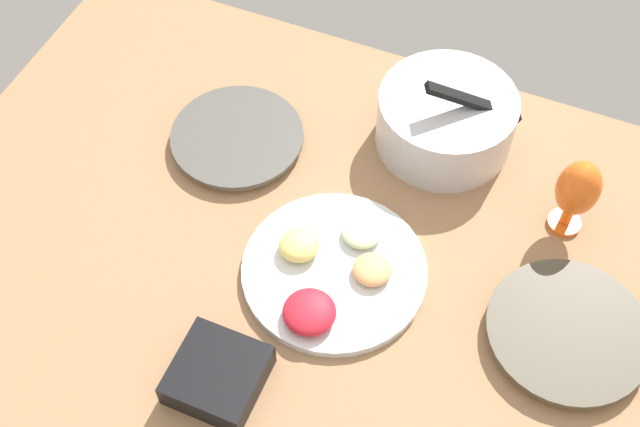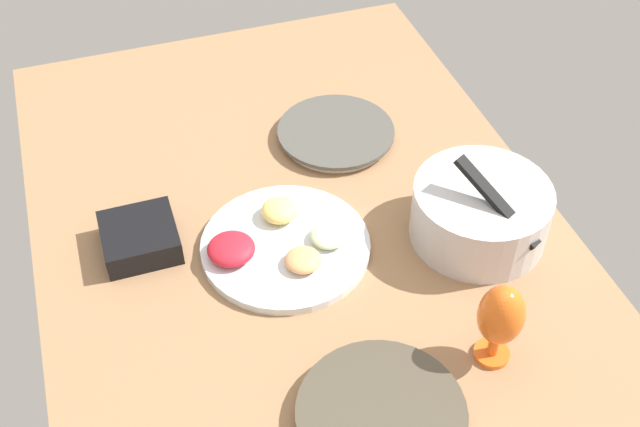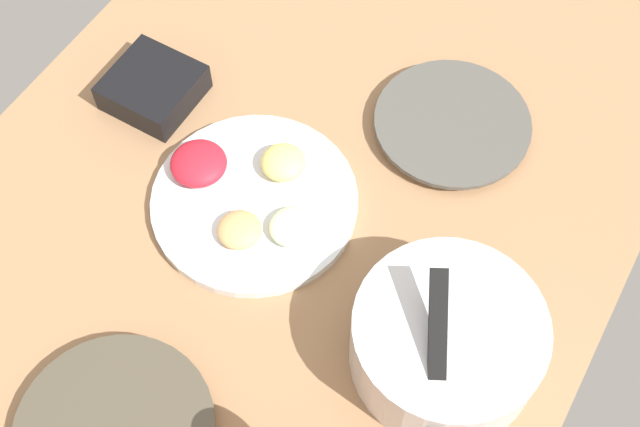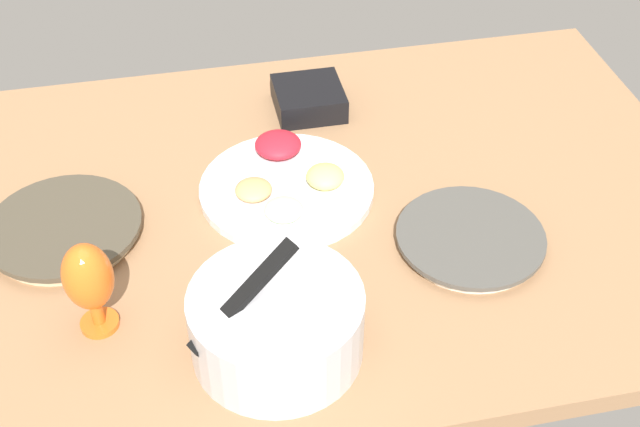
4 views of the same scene
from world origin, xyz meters
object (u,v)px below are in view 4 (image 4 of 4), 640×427
at_px(dinner_plate_right, 64,229).
at_px(fruit_platter, 287,184).
at_px(mixing_bowl, 276,322).
at_px(hurricane_glass_orange, 89,280).
at_px(square_bowl_black, 309,97).
at_px(dinner_plate_left, 470,239).

height_order(dinner_plate_right, fruit_platter, fruit_platter).
bearing_deg(mixing_bowl, hurricane_glass_orange, -21.41).
bearing_deg(hurricane_glass_orange, dinner_plate_right, -75.88).
xyz_separation_m(hurricane_glass_orange, square_bowl_black, (-0.45, -0.53, -0.08)).
xyz_separation_m(dinner_plate_right, fruit_platter, (-0.41, -0.04, 0.00)).
relative_size(fruit_platter, square_bowl_black, 2.32).
relative_size(dinner_plate_right, hurricane_glass_orange, 1.60).
bearing_deg(mixing_bowl, fruit_platter, -102.23).
distance_m(dinner_plate_right, hurricane_glass_orange, 0.25).
bearing_deg(fruit_platter, mixing_bowl, 77.77).
xyz_separation_m(dinner_plate_left, mixing_bowl, (0.38, 0.17, 0.05)).
height_order(mixing_bowl, fruit_platter, mixing_bowl).
xyz_separation_m(mixing_bowl, square_bowl_black, (-0.18, -0.64, -0.03)).
height_order(fruit_platter, square_bowl_black, same).
bearing_deg(square_bowl_black, mixing_bowl, 74.56).
height_order(dinner_plate_right, hurricane_glass_orange, hurricane_glass_orange).
xyz_separation_m(fruit_platter, square_bowl_black, (-0.09, -0.26, 0.01)).
bearing_deg(fruit_platter, hurricane_glass_orange, 37.48).
bearing_deg(dinner_plate_right, dinner_plate_left, 166.40).
xyz_separation_m(dinner_plate_left, fruit_platter, (0.29, -0.21, 0.00)).
distance_m(dinner_plate_right, mixing_bowl, 0.47).
xyz_separation_m(mixing_bowl, fruit_platter, (-0.08, -0.38, -0.05)).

